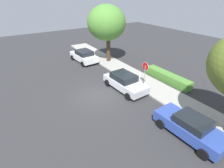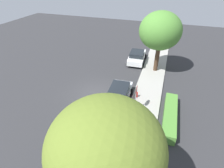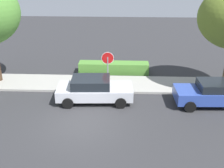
# 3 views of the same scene
# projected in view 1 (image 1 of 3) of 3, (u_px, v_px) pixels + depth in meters

# --- Properties ---
(ground_plane) EXTENTS (60.00, 60.00, 0.00)m
(ground_plane) POSITION_uv_depth(u_px,v_px,m) (98.00, 95.00, 15.27)
(ground_plane) COLOR #2D2D30
(sidewalk_curb) EXTENTS (32.00, 2.66, 0.14)m
(sidewalk_curb) POSITION_uv_depth(u_px,v_px,m) (141.00, 81.00, 17.63)
(sidewalk_curb) COLOR #9E9B93
(sidewalk_curb) RESTS_ON ground_plane
(stop_sign) EXTENTS (0.78, 0.08, 2.55)m
(stop_sign) POSITION_uv_depth(u_px,v_px,m) (145.00, 70.00, 15.69)
(stop_sign) COLOR gray
(stop_sign) RESTS_ON ground_plane
(parked_car_silver) EXTENTS (4.54, 2.25, 1.49)m
(parked_car_silver) POSITION_uv_depth(u_px,v_px,m) (125.00, 82.00, 15.88)
(parked_car_silver) COLOR silver
(parked_car_silver) RESTS_ON ground_plane
(parked_car_blue) EXTENTS (4.41, 2.09, 1.46)m
(parked_car_blue) POSITION_uv_depth(u_px,v_px,m) (190.00, 127.00, 10.64)
(parked_car_blue) COLOR #2D479E
(parked_car_blue) RESTS_ON ground_plane
(parked_car_white) EXTENTS (4.36, 2.31, 1.49)m
(parked_car_white) POSITION_uv_depth(u_px,v_px,m) (84.00, 56.00, 22.26)
(parked_car_white) COLOR white
(parked_car_white) RESTS_ON ground_plane
(street_tree_mid_block) EXTENTS (4.54, 4.54, 6.84)m
(street_tree_mid_block) POSITION_uv_depth(u_px,v_px,m) (107.00, 23.00, 20.47)
(street_tree_mid_block) COLOR #422D1E
(street_tree_mid_block) RESTS_ON ground_plane
(fire_hydrant) EXTENTS (0.30, 0.22, 0.72)m
(fire_hydrant) POSITION_uv_depth(u_px,v_px,m) (131.00, 78.00, 17.51)
(fire_hydrant) COLOR red
(fire_hydrant) RESTS_ON ground_plane
(front_yard_hedge) EXTENTS (5.18, 1.00, 0.82)m
(front_yard_hedge) POSITION_uv_depth(u_px,v_px,m) (167.00, 77.00, 17.52)
(front_yard_hedge) COLOR #4C8433
(front_yard_hedge) RESTS_ON ground_plane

